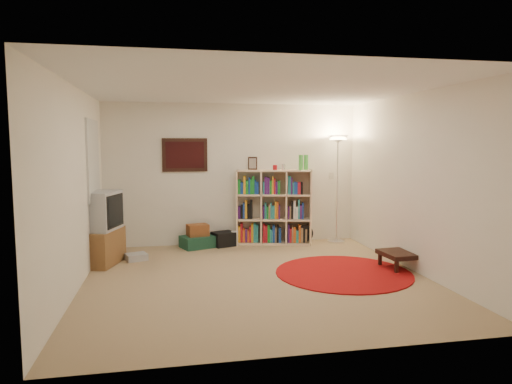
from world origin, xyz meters
TOP-DOWN VIEW (x-y plane):
  - room at (-0.05, 0.05)m, footprint 4.54×4.54m
  - bookshelf at (0.69, 2.10)m, footprint 1.38×0.67m
  - floor_lamp at (1.86, 1.96)m, footprint 0.46×0.46m
  - floor_fan at (1.24, 1.91)m, footprint 0.31×0.17m
  - tv_stand at (-2.17, 1.18)m, footprint 0.72×0.87m
  - dvd_box at (-1.65, 1.31)m, footprint 0.37×0.34m
  - suitcase at (-0.62, 2.02)m, footprint 0.74×0.61m
  - wicker_basket at (-0.66, 2.02)m, footprint 0.40×0.33m
  - duffel_bag at (-0.21, 2.04)m, footprint 0.44×0.41m
  - paper_towel at (-0.01, 2.02)m, footprint 0.15×0.15m
  - red_rug at (1.23, 0.02)m, footprint 1.88×1.88m
  - side_table at (2.14, 0.09)m, footprint 0.58×0.58m

SIDE VIEW (x-z plane):
  - red_rug at x=1.23m, z-range 0.00..0.02m
  - dvd_box at x=-1.65m, z-range 0.00..0.10m
  - suitcase at x=-0.62m, z-range 0.00..0.20m
  - duffel_bag at x=-0.21m, z-range 0.00..0.25m
  - paper_towel at x=-0.01m, z-range 0.00..0.26m
  - floor_fan at x=1.24m, z-range 0.00..0.35m
  - side_table at x=2.14m, z-range 0.08..0.33m
  - wicker_basket at x=-0.66m, z-range 0.20..0.40m
  - tv_stand at x=-2.17m, z-range -0.02..1.07m
  - bookshelf at x=0.69m, z-range -0.15..1.44m
  - room at x=-0.05m, z-range -0.01..2.53m
  - floor_lamp at x=1.86m, z-range 0.64..2.58m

